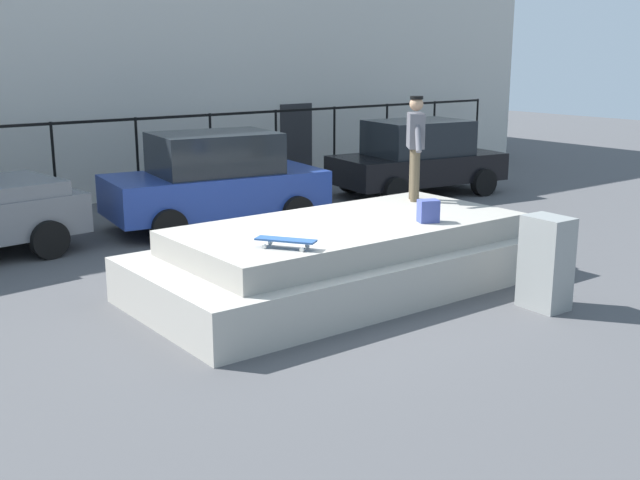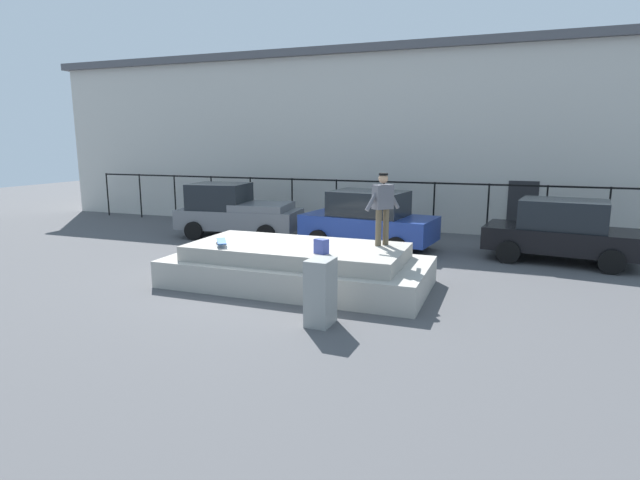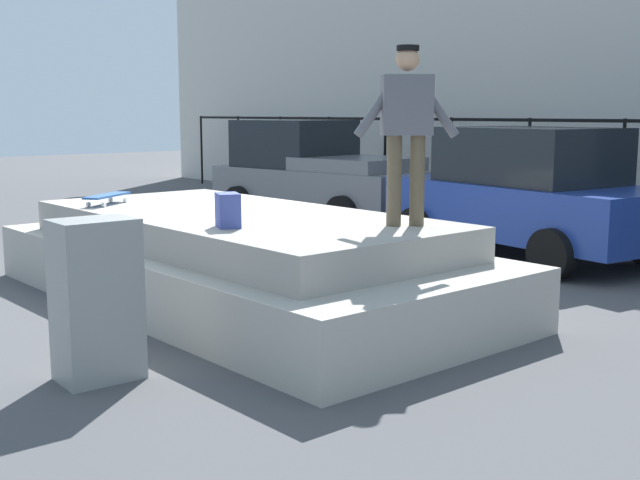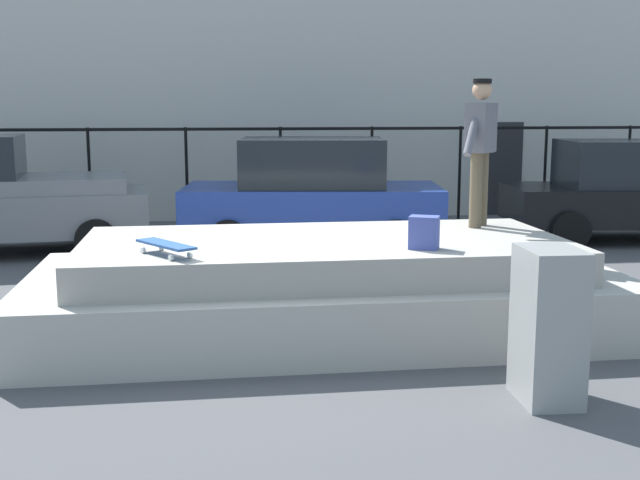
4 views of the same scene
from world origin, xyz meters
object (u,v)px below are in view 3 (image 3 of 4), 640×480
at_px(car_blue_sedan_mid, 528,193).
at_px(utility_box, 97,300).
at_px(skateboard, 107,196).
at_px(skateboarder, 407,122).
at_px(car_grey_pickup_near, 316,171).
at_px(backpack, 228,210).

relative_size(car_blue_sedan_mid, utility_box, 3.49).
bearing_deg(car_blue_sedan_mid, skateboard, -111.22).
distance_m(car_blue_sedan_mid, utility_box, 7.04).
relative_size(skateboarder, car_grey_pickup_near, 0.38).
xyz_separation_m(skateboard, backpack, (2.47, 0.01, 0.06)).
distance_m(skateboarder, backpack, 1.86).
bearing_deg(skateboarder, utility_box, -98.28).
distance_m(skateboarder, skateboard, 3.83).
bearing_deg(car_blue_sedan_mid, car_grey_pickup_near, 176.20).
bearing_deg(utility_box, car_blue_sedan_mid, 100.17).
xyz_separation_m(skateboard, utility_box, (3.05, -1.60, -0.45)).
xyz_separation_m(car_grey_pickup_near, car_blue_sedan_mid, (4.97, -0.33, -0.01)).
height_order(skateboard, car_blue_sedan_mid, car_blue_sedan_mid).
bearing_deg(backpack, skateboard, 24.09).
bearing_deg(skateboard, backpack, 0.23).
xyz_separation_m(skateboarder, car_grey_pickup_near, (-6.37, 4.35, -1.02)).
xyz_separation_m(skateboarder, car_blue_sedan_mid, (-1.40, 4.02, -1.03)).
height_order(skateboarder, car_blue_sedan_mid, skateboarder).
distance_m(backpack, car_grey_pickup_near, 7.81).
relative_size(skateboarder, utility_box, 1.35).
relative_size(car_grey_pickup_near, car_blue_sedan_mid, 1.02).
xyz_separation_m(skateboarder, utility_box, (-0.43, -2.95, -1.32)).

